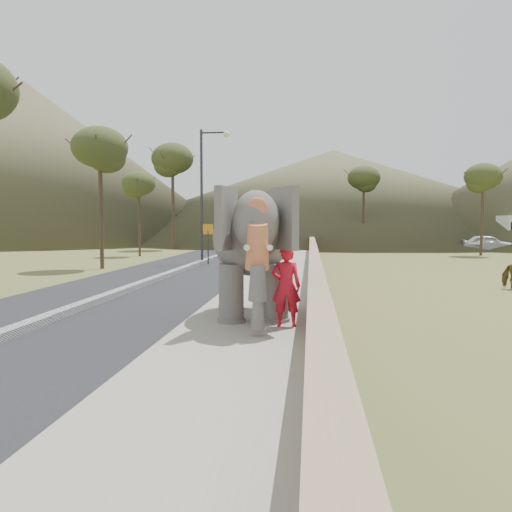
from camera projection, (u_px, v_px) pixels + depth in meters
The scene contains 13 objects.
ground at pixel (244, 333), 11.30m from camera, with size 160.00×160.00×0.00m, color olive.
road at pixel (161, 279), 21.76m from camera, with size 7.00×120.00×0.03m, color black.
median at pixel (161, 277), 21.75m from camera, with size 0.35×120.00×0.22m, color black.
walkway at pixel (275, 279), 21.22m from camera, with size 3.00×120.00×0.15m, color #9E9687.
parapet at pixel (314, 269), 21.01m from camera, with size 0.30×120.00×1.10m, color tan.
lamppost at pixel (207, 182), 29.71m from camera, with size 1.76×0.36×8.00m.
signboard at pixel (208, 237), 29.32m from camera, with size 0.60×0.08×2.40m.
distant_car at pixel (488, 243), 42.40m from camera, with size 1.70×4.23×1.44m, color silver.
hill_left at pixel (25, 161), 69.22m from camera, with size 60.00×60.00×22.00m, color brown.
hill_far at pixel (333, 194), 79.72m from camera, with size 80.00×80.00×14.00m, color brown.
elephant_and_man at pixel (252, 255), 12.65m from camera, with size 2.80×4.53×3.07m.
motorcyclist at pixel (253, 248), 35.39m from camera, with size 1.58×1.81×1.81m.
trees at pixel (309, 200), 36.09m from camera, with size 48.85×35.26×9.91m.
Camera 1 is at (1.48, -11.06, 2.50)m, focal length 35.00 mm.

